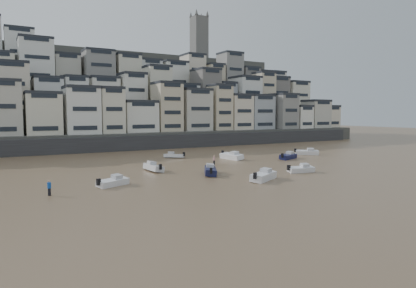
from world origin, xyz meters
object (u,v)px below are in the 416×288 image
boat_h (174,155)px  person_pink (214,160)px  boat_j (113,181)px  boat_f (154,166)px  boat_b (301,168)px  boat_g (307,152)px  boat_c (210,169)px  person_blue (49,188)px  boat_e (231,155)px  boat_a (264,174)px  boat_d (288,155)px

boat_h → person_pink: size_ratio=2.54×
boat_j → person_pink: 22.59m
boat_f → boat_b: 22.81m
boat_b → boat_g: boat_g is taller
boat_c → person_blue: bearing=126.4°
boat_e → boat_g: boat_e is taller
boat_j → boat_g: boat_g is taller
boat_g → boat_a: 33.61m
boat_d → boat_g: boat_d is taller
boat_j → boat_g: (46.08, 13.59, 0.09)m
boat_h → boat_a: bearing=130.0°
boat_f → boat_h: (9.85, 14.06, -0.12)m
boat_d → boat_h: 22.82m
boat_f → person_blue: person_blue is taller
boat_f → boat_d: size_ratio=0.98×
boat_g → person_blue: bearing=-126.2°
boat_b → boat_a: 9.36m
boat_e → boat_j: bearing=-67.5°
boat_b → boat_c: bearing=168.3°
boat_b → person_blue: size_ratio=2.64×
boat_g → person_pink: (-25.72, -3.81, 0.15)m
boat_j → person_pink: size_ratio=2.69×
boat_b → boat_j: (-27.86, 3.69, 0.01)m
boat_e → boat_a: 22.85m
boat_e → person_pink: 8.87m
boat_g → boat_h: boat_g is taller
boat_e → boat_j: size_ratio=1.28×
boat_b → person_pink: bearing=129.6°
boat_j → boat_h: boat_j is taller
boat_c → boat_e: bearing=-15.3°
boat_g → boat_a: bearing=-106.6°
boat_f → boat_b: boat_f is taller
person_blue → boat_j: bearing=14.2°
boat_g → person_blue: size_ratio=3.05×
boat_h → person_pink: 13.19m
boat_j → boat_e: bearing=3.0°
boat_g → boat_f: bearing=-135.0°
boat_g → person_blue: 55.83m
person_pink → boat_e: bearing=36.9°
boat_a → person_pink: person_pink is taller
boat_j → boat_b: bearing=-33.3°
boat_f → person_pink: person_pink is taller
boat_f → boat_g: size_ratio=0.99×
boat_d → person_pink: 17.09m
boat_c → boat_a: boat_a is taller
boat_a → boat_h: 28.91m
boat_e → person_pink: size_ratio=3.43×
boat_j → boat_h: 29.47m
person_pink → boat_h: bearing=97.6°
boat_c → boat_d: (22.56, 8.39, -0.02)m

